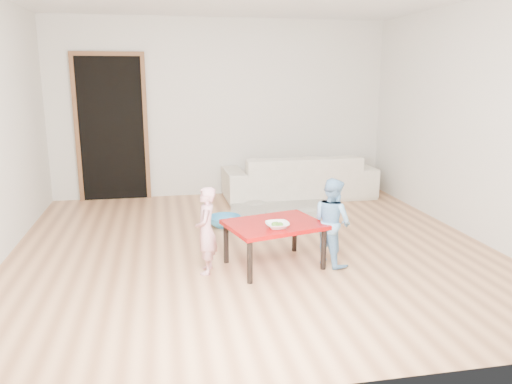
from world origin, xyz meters
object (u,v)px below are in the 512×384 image
object	(u,v)px
sofa	(299,176)
basin	(225,221)
child_pink	(206,231)
bowl	(277,225)
child_blue	(332,222)
red_table	(274,244)

from	to	relation	value
sofa	basin	world-z (taller)	sofa
child_pink	basin	world-z (taller)	child_pink
bowl	child_pink	distance (m)	0.65
child_blue	basin	world-z (taller)	child_blue
red_table	child_pink	world-z (taller)	child_pink
child_blue	child_pink	bearing A→B (deg)	65.59
sofa	red_table	distance (m)	2.80
bowl	basin	xyz separation A→B (m)	(-0.29, 1.53, -0.40)
bowl	red_table	bearing A→B (deg)	86.28
basin	child_pink	bearing A→B (deg)	-103.95
red_table	child_blue	size ratio (longest dim) A/B	1.02
child_blue	basin	xyz separation A→B (m)	(-0.86, 1.41, -0.36)
child_pink	child_blue	distance (m)	1.21
sofa	child_pink	size ratio (longest dim) A/B	2.72
child_pink	basin	bearing A→B (deg)	175.87
red_table	basin	size ratio (longest dim) A/B	2.16
sofa	bowl	size ratio (longest dim) A/B	10.20
red_table	basin	xyz separation A→B (m)	(-0.30, 1.36, -0.15)
child_blue	sofa	bearing A→B (deg)	-32.78
bowl	child_pink	xyz separation A→B (m)	(-0.64, 0.13, -0.05)
red_table	bowl	world-z (taller)	bowl
sofa	basin	bearing A→B (deg)	43.81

